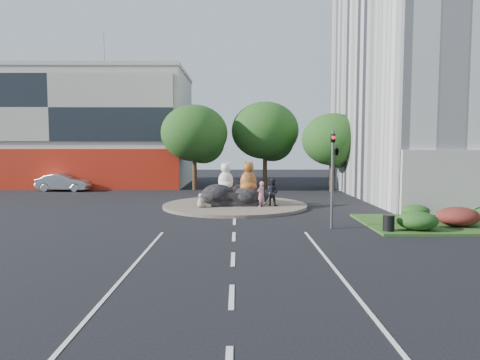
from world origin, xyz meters
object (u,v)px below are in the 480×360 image
object	(u,v)px
kitten_calico	(201,200)
parked_car	(64,183)
litter_bin	(389,223)
cat_tabby	(248,176)
kitten_white	(261,199)
pedestrian_dark	(272,192)
cat_white	(226,176)
pedestrian_pink	(261,194)

from	to	relation	value
kitten_calico	parked_car	distance (m)	18.84
kitten_calico	litter_bin	distance (m)	12.32
cat_tabby	kitten_white	world-z (taller)	cat_tabby
cat_tabby	pedestrian_dark	world-z (taller)	cat_tabby
kitten_white	litter_bin	distance (m)	10.30
cat_white	kitten_calico	bearing A→B (deg)	-137.53
pedestrian_dark	pedestrian_pink	bearing A→B (deg)	65.49
pedestrian_pink	parked_car	distance (m)	21.80
pedestrian_pink	litter_bin	bearing A→B (deg)	81.45
kitten_white	pedestrian_dark	bearing A→B (deg)	-30.88
cat_white	litter_bin	bearing A→B (deg)	-59.24
cat_tabby	kitten_calico	bearing A→B (deg)	-168.43
cat_tabby	parked_car	size ratio (longest dim) A/B	0.44
pedestrian_dark	cat_tabby	bearing A→B (deg)	20.96
cat_tabby	pedestrian_dark	bearing A→B (deg)	-19.39
kitten_calico	cat_tabby	bearing A→B (deg)	59.32
cat_white	cat_tabby	distance (m)	1.80
kitten_calico	pedestrian_pink	size ratio (longest dim) A/B	0.58
pedestrian_pink	pedestrian_dark	distance (m)	0.95
pedestrian_pink	litter_bin	distance (m)	9.78
cat_white	kitten_calico	xyz separation A→B (m)	(-1.59, -2.04, -1.44)
kitten_calico	parked_car	size ratio (longest dim) A/B	0.20
pedestrian_pink	parked_car	bearing A→B (deg)	-78.49
kitten_white	parked_car	bearing A→B (deg)	129.51
kitten_white	pedestrian_pink	world-z (taller)	pedestrian_pink
kitten_calico	litter_bin	xyz separation A→B (m)	(9.74, -7.55, -0.18)
cat_tabby	parked_car	distance (m)	20.69
kitten_white	pedestrian_pink	bearing A→B (deg)	-112.49
pedestrian_dark	litter_bin	world-z (taller)	pedestrian_dark
cat_white	kitten_white	xyz separation A→B (m)	(2.46, -1.00, -1.53)
cat_white	pedestrian_dark	size ratio (longest dim) A/B	1.12
cat_white	kitten_white	bearing A→B (deg)	-31.70
kitten_calico	kitten_white	size ratio (longest dim) A/B	1.21
cat_white	parked_car	size ratio (longest dim) A/B	0.42
kitten_white	parked_car	size ratio (longest dim) A/B	0.17
cat_white	litter_bin	xyz separation A→B (m)	(8.15, -9.59, -1.63)
cat_white	litter_bin	size ratio (longest dim) A/B	2.69
kitten_calico	pedestrian_dark	bearing A→B (deg)	49.30
kitten_calico	kitten_white	distance (m)	4.18
litter_bin	parked_car	bearing A→B (deg)	139.90
cat_tabby	parked_car	xyz separation A→B (m)	(-17.25, 11.34, -1.38)
litter_bin	cat_white	bearing A→B (deg)	130.37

